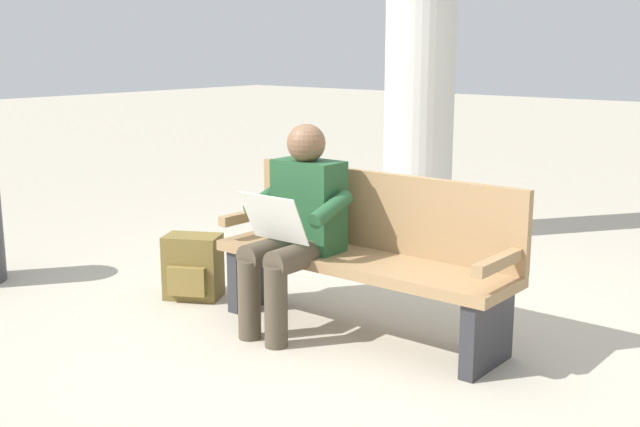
{
  "coord_description": "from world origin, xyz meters",
  "views": [
    {
      "loc": [
        -2.54,
        3.45,
        1.61
      ],
      "look_at": [
        0.16,
        0.15,
        0.7
      ],
      "focal_mm": 44.5,
      "sensor_mm": 36.0,
      "label": 1
    }
  ],
  "objects": [
    {
      "name": "ground_plane",
      "position": [
        0.0,
        0.0,
        0.0
      ],
      "size": [
        40.0,
        40.0,
        0.0
      ],
      "primitive_type": "plane",
      "color": "#B7AD99"
    },
    {
      "name": "bench_near",
      "position": [
        0.0,
        -0.07,
        0.46
      ],
      "size": [
        1.8,
        0.49,
        0.9
      ],
      "rotation": [
        0.0,
        0.0,
        0.01
      ],
      "color": "#9E7A51",
      "rests_on": "ground"
    },
    {
      "name": "person_seated",
      "position": [
        0.33,
        0.16,
        0.63
      ],
      "size": [
        0.57,
        0.57,
        1.18
      ],
      "rotation": [
        0.0,
        0.0,
        0.01
      ],
      "color": "#23512D",
      "rests_on": "ground"
    },
    {
      "name": "backpack",
      "position": [
        1.21,
        0.17,
        0.2
      ],
      "size": [
        0.42,
        0.38,
        0.42
      ],
      "rotation": [
        0.0,
        0.0,
        0.5
      ],
      "color": "brown",
      "rests_on": "ground"
    }
  ]
}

